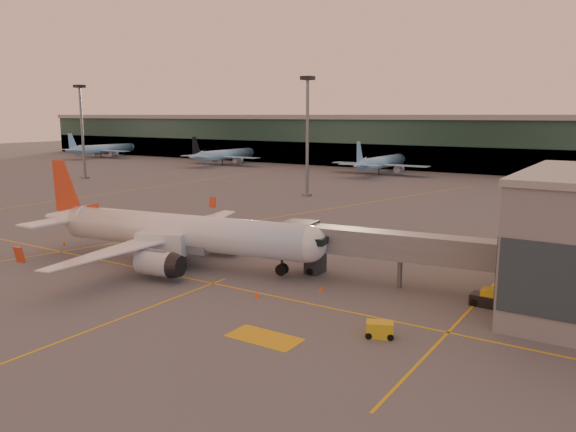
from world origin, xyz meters
The scene contains 15 objects.
ground centered at (0.00, 0.00, 0.00)m, with size 600.00×600.00×0.00m, color #4C4F54.
taxi_markings centered at (-7.32, 44.49, 0.01)m, with size 100.12×173.00×0.01m.
terminal centered at (0.00, 141.79, 8.76)m, with size 400.00×20.00×17.60m.
mast_west_far centered at (-90.00, 62.00, 14.86)m, with size 2.40×2.40×25.60m.
mast_west_near centered at (-20.00, 66.00, 14.86)m, with size 2.40×2.40×25.60m.
distant_aircraft_row centered at (-21.00, 118.00, 0.00)m, with size 290.00×34.00×13.00m.
main_airplane centered at (-3.98, 8.51, 3.84)m, with size 39.09×35.43×11.83m.
jet_bridge centered at (23.43, 14.73, 4.07)m, with size 27.58×6.63×5.86m.
catering_truck centered at (-3.39, 6.14, 2.44)m, with size 6.03×4.30×4.30m.
gpu_cart centered at (25.69, 1.07, 0.62)m, with size 2.52×2.06×1.28m.
pushback_tug centered at (31.22, 13.41, 0.69)m, with size 3.35×1.92×1.69m.
cone_nose centered at (15.93, 8.81, 0.26)m, with size 0.43×0.43×0.55m.
cone_tail centered at (-23.51, 7.45, 0.28)m, with size 0.46×0.46×0.59m.
cone_wing_left centered at (-3.77, 26.85, 0.29)m, with size 0.48×0.48×0.61m.
cone_fwd centered at (11.71, 3.65, 0.30)m, with size 0.49×0.49×0.62m.
Camera 1 is at (42.53, -38.51, 17.51)m, focal length 35.00 mm.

